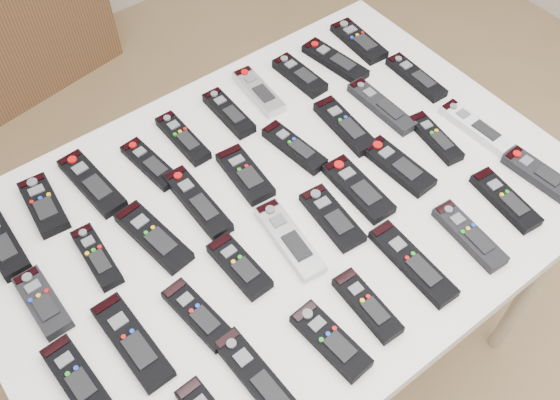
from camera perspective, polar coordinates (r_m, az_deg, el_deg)
ground at (r=1.99m, az=4.49°, el=-15.25°), size 4.00×4.00×0.00m
table at (r=1.37m, az=0.00°, el=-1.97°), size 1.25×0.88×0.78m
remote_0 at (r=1.38m, az=-24.10°, el=-3.58°), size 0.06×0.18×0.02m
remote_1 at (r=1.40m, az=-20.80°, el=-0.44°), size 0.07×0.16×0.02m
remote_2 at (r=1.41m, az=-16.83°, el=1.49°), size 0.07×0.20×0.02m
remote_3 at (r=1.42m, az=-11.79°, el=3.26°), size 0.07×0.17×0.02m
remote_4 at (r=1.45m, az=-8.87°, el=5.61°), size 0.05×0.17×0.02m
remote_5 at (r=1.50m, az=-4.71°, el=7.94°), size 0.05×0.16×0.02m
remote_6 at (r=1.55m, az=-1.98°, el=9.87°), size 0.06×0.17×0.02m
remote_7 at (r=1.59m, az=1.80°, el=11.32°), size 0.06×0.16×0.02m
remote_8 at (r=1.64m, az=5.04°, el=12.55°), size 0.08×0.19×0.02m
remote_9 at (r=1.71m, az=7.21°, el=14.23°), size 0.07×0.18×0.02m
remote_10 at (r=1.27m, az=-20.87°, el=-8.74°), size 0.06×0.15×0.02m
remote_11 at (r=1.29m, az=-16.40°, el=-5.01°), size 0.05×0.16×0.02m
remote_12 at (r=1.29m, az=-11.49°, el=-3.30°), size 0.08×0.20×0.02m
remote_13 at (r=1.33m, az=-7.54°, el=-0.22°), size 0.05×0.20×0.02m
remote_14 at (r=1.37m, az=-3.21°, el=2.35°), size 0.07×0.16×0.02m
remote_15 at (r=1.42m, az=1.31°, el=4.84°), size 0.06×0.17×0.02m
remote_16 at (r=1.47m, az=5.93°, el=6.78°), size 0.07×0.19×0.02m
remote_17 at (r=1.53m, az=9.24°, el=8.45°), size 0.05×0.20×0.02m
remote_18 at (r=1.62m, az=12.33°, el=10.91°), size 0.05×0.18×0.02m
remote_19 at (r=1.18m, az=-18.12°, el=-15.20°), size 0.06×0.16×0.02m
remote_20 at (r=1.19m, az=-13.36°, el=-12.46°), size 0.06×0.20×0.02m
remote_21 at (r=1.19m, az=-7.52°, el=-10.34°), size 0.07×0.17×0.02m
remote_22 at (r=1.23m, az=-3.74°, el=-6.05°), size 0.06×0.15×0.02m
remote_23 at (r=1.27m, az=0.85°, el=-3.57°), size 0.08×0.20×0.02m
remote_24 at (r=1.30m, az=4.79°, el=-1.61°), size 0.07×0.17×0.02m
remote_25 at (r=1.35m, az=7.16°, el=1.03°), size 0.07×0.18×0.02m
remote_26 at (r=1.41m, az=10.77°, el=3.09°), size 0.07×0.18×0.02m
remote_27 at (r=1.48m, az=13.99°, el=5.53°), size 0.07×0.16×0.02m
remote_28 at (r=1.53m, az=17.48°, el=6.37°), size 0.05×0.19×0.02m
remote_31 at (r=1.13m, az=-1.91°, el=-16.10°), size 0.06×0.21×0.02m
remote_32 at (r=1.16m, az=4.64°, el=-12.69°), size 0.07×0.17×0.02m
remote_33 at (r=1.20m, az=7.96°, el=-9.52°), size 0.05×0.16×0.02m
remote_34 at (r=1.26m, az=12.02°, el=-5.66°), size 0.06×0.21×0.02m
remote_35 at (r=1.32m, az=16.92°, el=-3.13°), size 0.06×0.18×0.02m
remote_36 at (r=1.41m, az=19.91°, el=0.01°), size 0.07×0.17×0.02m
remote_37 at (r=1.48m, az=22.53°, el=2.24°), size 0.06×0.16×0.02m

